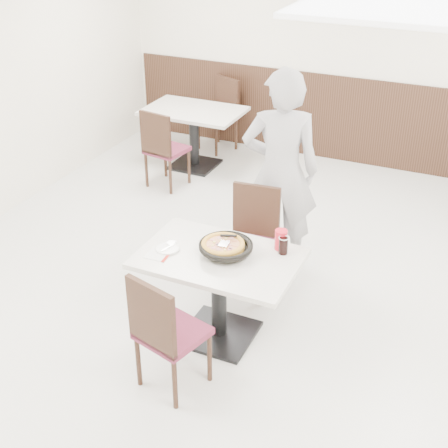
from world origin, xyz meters
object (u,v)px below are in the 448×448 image
at_px(side_plate, 168,249).
at_px(red_cup, 281,240).
at_px(cola_glass, 283,246).
at_px(bg_chair_left_far, 217,115).
at_px(bg_chair_left_near, 167,148).
at_px(bg_table_left, 194,138).
at_px(pizza_pan, 226,249).
at_px(chair_far, 249,244).
at_px(diner_person, 280,172).
at_px(main_table, 219,297).
at_px(chair_near, 173,330).
at_px(pizza, 223,246).

distance_m(side_plate, red_cup, 0.87).
relative_size(cola_glass, bg_chair_left_far, 0.14).
xyz_separation_m(side_plate, bg_chair_left_near, (-1.36, 2.40, -0.28)).
bearing_deg(cola_glass, bg_table_left, 128.22).
relative_size(pizza_pan, bg_chair_left_near, 0.36).
bearing_deg(red_cup, bg_chair_left_far, 122.21).
xyz_separation_m(side_plate, cola_glass, (0.82, 0.32, 0.06)).
height_order(chair_far, bg_chair_left_near, same).
distance_m(cola_glass, diner_person, 1.07).
bearing_deg(pizza_pan, bg_chair_left_far, 116.06).
xyz_separation_m(chair_far, cola_glass, (0.46, -0.45, 0.34)).
bearing_deg(bg_table_left, cola_glass, -51.78).
height_order(red_cup, bg_chair_left_far, bg_chair_left_far).
xyz_separation_m(main_table, bg_chair_left_far, (-1.71, 3.61, 0.10)).
xyz_separation_m(pizza_pan, bg_chair_left_near, (-1.79, 2.27, -0.32)).
height_order(bg_table_left, bg_chair_left_near, bg_chair_left_near).
relative_size(side_plate, bg_chair_left_near, 0.19).
relative_size(chair_near, diner_person, 0.50).
relative_size(pizza_pan, red_cup, 2.13).
distance_m(pizza, side_plate, 0.43).
height_order(main_table, side_plate, side_plate).
bearing_deg(pizza_pan, chair_far, 95.97).
relative_size(pizza, side_plate, 1.81).
bearing_deg(red_cup, chair_near, -116.26).
distance_m(pizza, diner_person, 1.18).
xyz_separation_m(red_cup, bg_table_left, (-2.11, 2.68, -0.45)).
xyz_separation_m(cola_glass, red_cup, (-0.04, 0.06, 0.02)).
distance_m(side_plate, bg_chair_left_far, 3.93).
bearing_deg(cola_glass, diner_person, 111.58).
xyz_separation_m(chair_near, bg_table_left, (-1.66, 3.59, -0.10)).
xyz_separation_m(chair_near, bg_chair_left_far, (-1.64, 4.23, 0.00)).
xyz_separation_m(chair_far, bg_table_left, (-1.70, 2.28, -0.10)).
height_order(chair_far, red_cup, chair_far).
distance_m(pizza, bg_chair_left_near, 2.89).
relative_size(main_table, chair_near, 1.26).
bearing_deg(side_plate, bg_chair_left_near, 119.50).
bearing_deg(cola_glass, pizza, -156.20).
distance_m(cola_glass, red_cup, 0.07).
bearing_deg(chair_far, bg_chair_left_far, -65.51).
bearing_deg(bg_chair_left_near, bg_table_left, 96.69).
bearing_deg(chair_near, side_plate, 136.50).
height_order(red_cup, bg_table_left, red_cup).
bearing_deg(red_cup, main_table, -142.70).
xyz_separation_m(red_cup, diner_person, (-0.35, 0.93, 0.12)).
bearing_deg(bg_chair_left_far, chair_near, 134.25).
xyz_separation_m(pizza, diner_person, (0.02, 1.17, 0.14)).
distance_m(chair_near, diner_person, 1.91).
bearing_deg(chair_near, red_cup, 79.07).
xyz_separation_m(main_table, chair_far, (-0.03, 0.69, 0.10)).
xyz_separation_m(side_plate, bg_table_left, (-1.33, 3.05, -0.38)).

